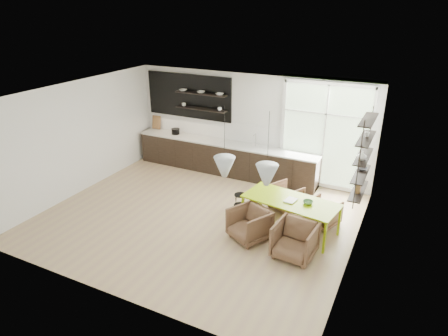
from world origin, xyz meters
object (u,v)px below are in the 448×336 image
armchair_front_left (249,224)px  wire_stool (240,200)px  armchair_back_left (286,197)px  armchair_back_right (323,213)px  armchair_front_right (295,240)px  dining_table (291,202)px

armchair_front_left → wire_stool: size_ratio=1.91×
wire_stool → armchair_back_left: bearing=29.0°
armchair_back_right → armchair_front_left: (-1.26, -1.28, 0.05)m
armchair_front_right → armchair_back_right: bearing=86.1°
armchair_front_left → armchair_front_right: bearing=17.4°
dining_table → armchair_front_right: bearing=-58.0°
armchair_back_right → armchair_back_left: bearing=-0.3°
dining_table → armchair_front_left: (-0.66, -0.72, -0.34)m
dining_table → armchair_back_left: size_ratio=3.13×
dining_table → wire_stool: (-1.37, 0.38, -0.43)m
armchair_back_left → armchair_front_left: size_ratio=0.90×
dining_table → armchair_front_right: dining_table is taller
dining_table → armchair_front_left: size_ratio=2.81×
armchair_back_right → wire_stool: size_ratio=1.65×
armchair_front_left → armchair_front_right: (1.05, -0.20, 0.02)m
armchair_front_left → wire_stool: bearing=150.7°
armchair_front_left → wire_stool: (-0.71, 1.10, -0.09)m
dining_table → armchair_back_right: 0.91m
armchair_back_left → armchair_front_left: armchair_front_left is taller
armchair_back_right → armchair_front_left: armchair_front_left is taller
armchair_front_left → armchair_front_right: size_ratio=0.95×
armchair_back_right → armchair_front_right: 1.49m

